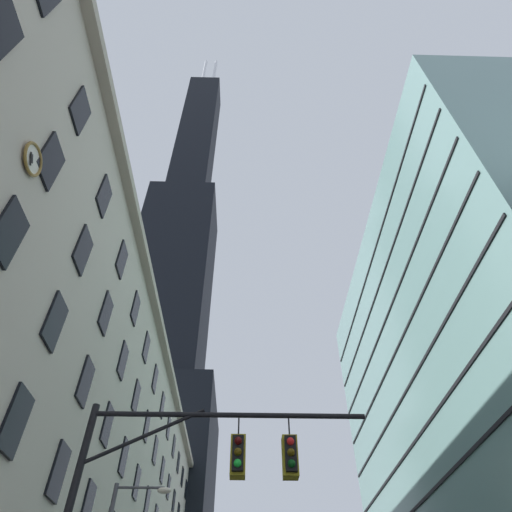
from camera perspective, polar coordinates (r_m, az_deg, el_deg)
name	(u,v)px	position (r m, az deg, el deg)	size (l,w,h in m)	color
station_building	(53,492)	(42.27, -24.85, -25.99)	(14.73, 73.86, 25.20)	beige
dark_skyscraper	(164,327)	(98.30, -11.83, -8.99)	(24.82, 24.82, 200.03)	black
glass_office_midrise	(504,392)	(46.73, 29.50, -15.12)	(18.34, 42.76, 40.90)	gray
traffic_signal_mast	(194,486)	(12.42, -8.01, -27.48)	(7.67, 0.63, 7.10)	black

